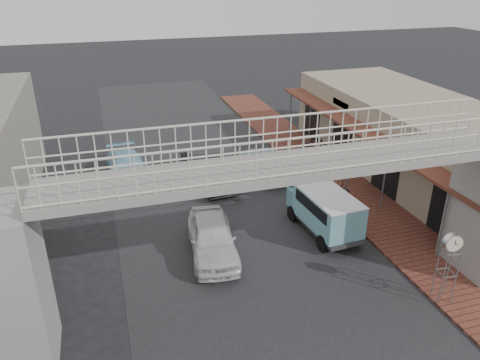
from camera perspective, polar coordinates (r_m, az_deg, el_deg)
ground at (r=19.29m, az=0.66°, el=-7.96°), size 120.00×120.00×0.00m
road_strip at (r=19.29m, az=0.66°, el=-7.95°), size 10.00×60.00×0.01m
sidewalk at (r=24.07m, az=13.36°, el=-1.51°), size 3.00×40.00×0.10m
shophouse_row at (r=26.51m, az=21.16°, el=4.53°), size 7.20×18.00×4.00m
footbridge at (r=14.43m, az=5.55°, el=-5.50°), size 16.40×2.40×6.34m
white_hatchback at (r=18.41m, az=-3.41°, el=-7.04°), size 2.24×4.51×1.48m
dark_sedan at (r=24.24m, az=-3.78°, el=1.23°), size 2.25×4.89×1.55m
angkot_curb at (r=25.64m, az=3.04°, el=2.25°), size 2.60×4.74×1.26m
angkot_far at (r=25.48m, az=-13.53°, el=1.50°), size 2.22×4.73×1.33m
angkot_van at (r=19.91m, az=10.36°, el=-3.32°), size 2.00×3.93×1.87m
motorcycle_near at (r=23.08m, az=11.25°, el=-1.15°), size 1.73×1.19×0.86m
motorcycle_far at (r=28.47m, az=9.18°, el=4.20°), size 1.67×1.12×0.98m
street_clock at (r=16.63m, az=24.44°, el=-7.29°), size 0.65×0.56×2.55m
arrow_sign at (r=21.64m, az=14.46°, el=1.86°), size 1.64×1.08×2.72m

